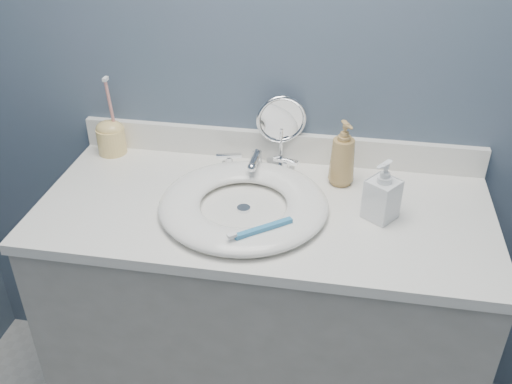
% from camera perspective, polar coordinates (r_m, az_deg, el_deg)
% --- Properties ---
extents(back_wall, '(2.20, 0.02, 2.40)m').
position_cam_1_polar(back_wall, '(1.64, 2.48, 13.34)').
color(back_wall, '#465869').
rests_on(back_wall, ground).
extents(vanity_cabinet, '(1.20, 0.55, 0.85)m').
position_cam_1_polar(vanity_cabinet, '(1.83, 0.69, -13.33)').
color(vanity_cabinet, '#ADA69E').
rests_on(vanity_cabinet, ground).
extents(countertop, '(1.22, 0.57, 0.03)m').
position_cam_1_polar(countertop, '(1.55, 0.80, -1.82)').
color(countertop, white).
rests_on(countertop, vanity_cabinet).
extents(backsplash, '(1.22, 0.02, 0.09)m').
position_cam_1_polar(backsplash, '(1.74, 2.22, 4.61)').
color(backsplash, white).
rests_on(backsplash, countertop).
extents(basin, '(0.45, 0.45, 0.04)m').
position_cam_1_polar(basin, '(1.51, -1.25, -1.20)').
color(basin, white).
rests_on(basin, countertop).
extents(drain, '(0.04, 0.04, 0.01)m').
position_cam_1_polar(drain, '(1.52, -1.25, -1.67)').
color(drain, silver).
rests_on(drain, countertop).
extents(faucet, '(0.25, 0.13, 0.07)m').
position_cam_1_polar(faucet, '(1.67, 0.04, 2.72)').
color(faucet, silver).
rests_on(faucet, countertop).
extents(makeup_mirror, '(0.15, 0.08, 0.22)m').
position_cam_1_polar(makeup_mirror, '(1.68, 2.54, 6.49)').
color(makeup_mirror, silver).
rests_on(makeup_mirror, countertop).
extents(soap_bottle_amber, '(0.10, 0.10, 0.19)m').
position_cam_1_polar(soap_bottle_amber, '(1.61, 8.68, 3.84)').
color(soap_bottle_amber, '#A9864C').
rests_on(soap_bottle_amber, countertop).
extents(soap_bottle_clear, '(0.10, 0.10, 0.16)m').
position_cam_1_polar(soap_bottle_clear, '(1.48, 12.58, 0.17)').
color(soap_bottle_clear, white).
rests_on(soap_bottle_clear, countertop).
extents(toothbrush_holder, '(0.09, 0.09, 0.25)m').
position_cam_1_polar(toothbrush_holder, '(1.83, -14.31, 5.46)').
color(toothbrush_holder, '#EFCC77').
rests_on(toothbrush_holder, countertop).
extents(toothbrush_lying, '(0.15, 0.12, 0.02)m').
position_cam_1_polar(toothbrush_lying, '(1.37, 0.52, -3.73)').
color(toothbrush_lying, teal).
rests_on(toothbrush_lying, basin).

